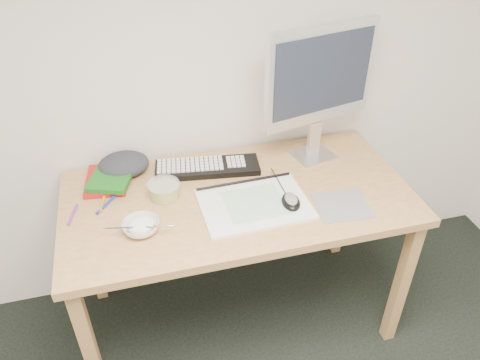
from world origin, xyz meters
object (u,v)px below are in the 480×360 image
(keyboard, at_px, (207,168))
(monitor, at_px, (320,79))
(sketchpad, at_px, (254,204))
(desk, at_px, (238,210))
(rice_bowl, at_px, (141,227))

(keyboard, relative_size, monitor, 0.75)
(sketchpad, xyz_separation_m, monitor, (0.36, 0.28, 0.37))
(desk, height_order, sketchpad, sketchpad)
(keyboard, xyz_separation_m, rice_bowl, (-0.31, -0.32, 0.01))
(keyboard, bearing_deg, rice_bowl, -126.11)
(keyboard, height_order, monitor, monitor)
(sketchpad, height_order, keyboard, keyboard)
(rice_bowl, bearing_deg, keyboard, 46.08)
(desk, bearing_deg, sketchpad, -62.09)
(keyboard, xyz_separation_m, monitor, (0.48, -0.01, 0.36))
(desk, distance_m, sketchpad, 0.13)
(desk, bearing_deg, rice_bowl, -162.87)
(desk, height_order, monitor, monitor)
(desk, distance_m, monitor, 0.64)
(desk, xyz_separation_m, sketchpad, (0.04, -0.08, 0.09))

